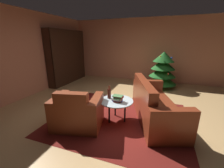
{
  "coord_description": "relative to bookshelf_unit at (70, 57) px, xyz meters",
  "views": [
    {
      "loc": [
        0.86,
        -3.13,
        1.73
      ],
      "look_at": [
        -0.27,
        0.02,
        0.71
      ],
      "focal_mm": 23.15,
      "sensor_mm": 36.0,
      "label": 1
    }
  ],
  "objects": [
    {
      "name": "book_stack_on_table",
      "position": [
        2.93,
        -2.49,
        -0.51
      ],
      "size": [
        0.23,
        0.18,
        0.14
      ],
      "color": "red",
      "rests_on": "coffee_table"
    },
    {
      "name": "coffee_table",
      "position": [
        2.88,
        -2.45,
        -0.62
      ],
      "size": [
        0.73,
        0.73,
        0.48
      ],
      "color": "black",
      "rests_on": "ground"
    },
    {
      "name": "ground_plane",
      "position": [
        2.91,
        -2.08,
        -1.05
      ],
      "size": [
        7.87,
        7.87,
        0.0
      ],
      "primitive_type": "plane",
      "color": "tan"
    },
    {
      "name": "bookshelf_unit",
      "position": [
        0.0,
        0.0,
        0.0
      ],
      "size": [
        0.34,
        2.11,
        2.13
      ],
      "color": "black",
      "rests_on": "ground"
    },
    {
      "name": "wall_back",
      "position": [
        2.91,
        1.23,
        0.26
      ],
      "size": [
        6.37,
        0.06,
        2.63
      ],
      "primitive_type": "cube",
      "color": "tan",
      "rests_on": "ground"
    },
    {
      "name": "bottle_on_table",
      "position": [
        2.69,
        -2.38,
        -0.46
      ],
      "size": [
        0.08,
        0.08,
        0.29
      ],
      "color": "#521E16",
      "rests_on": "coffee_table"
    },
    {
      "name": "wall_left",
      "position": [
        -0.25,
        -2.08,
        0.26
      ],
      "size": [
        0.06,
        6.68,
        2.63
      ],
      "primitive_type": "cube",
      "color": "tan",
      "rests_on": "ground"
    },
    {
      "name": "couch_red",
      "position": [
        3.66,
        -2.09,
        -0.75
      ],
      "size": [
        1.38,
        2.07,
        0.9
      ],
      "color": "maroon",
      "rests_on": "ground"
    },
    {
      "name": "decorated_tree",
      "position": [
        3.76,
        0.37,
        -0.37
      ],
      "size": [
        1.05,
        1.05,
        1.35
      ],
      "color": "brown",
      "rests_on": "ground"
    },
    {
      "name": "area_rug",
      "position": [
        2.94,
        -2.36,
        -1.05
      ],
      "size": [
        2.91,
        2.54,
        0.01
      ],
      "primitive_type": "cube",
      "color": "#601712",
      "rests_on": "ground"
    },
    {
      "name": "armchair_red",
      "position": [
        2.21,
        -2.94,
        -0.75
      ],
      "size": [
        1.1,
        0.95,
        0.84
      ],
      "color": "maroon",
      "rests_on": "ground"
    }
  ]
}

